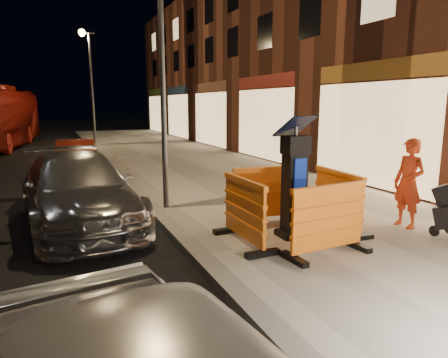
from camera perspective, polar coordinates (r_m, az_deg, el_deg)
name	(u,v)px	position (r m, az deg, el deg)	size (l,w,h in m)	color
ground_plane	(202,264)	(6.32, -3.13, -11.98)	(120.00, 120.00, 0.00)	black
sidewalk	(355,234)	(7.78, 18.25, -7.50)	(6.00, 60.00, 0.15)	#9A978C
kerb	(202,259)	(6.29, -3.14, -11.35)	(0.30, 60.00, 0.15)	slate
parking_kiosk	(294,181)	(6.92, 10.01, -0.30)	(0.62, 0.62, 1.96)	black
barrier_front	(328,220)	(6.28, 14.66, -5.72)	(1.40, 0.58, 1.10)	orange
barrier_back	(266,194)	(7.80, 6.08, -2.20)	(1.40, 0.58, 1.10)	orange
barrier_kerbside	(244,212)	(6.56, 2.91, -4.66)	(1.40, 0.58, 1.10)	orange
barrier_bldgside	(338,200)	(7.57, 15.93, -2.97)	(1.40, 0.58, 1.10)	orange
car_silver	(80,223)	(8.83, -19.89, -5.95)	(1.99, 4.90, 1.42)	#A5A5AA
car_red	(77,174)	(14.84, -20.22, 0.63)	(1.26, 3.60, 1.19)	maroon
man	(409,183)	(8.15, 24.88, -0.54)	(0.61, 0.40, 1.67)	#9E2D12
street_lamp_mid	(162,69)	(8.79, -8.80, 15.27)	(0.12, 0.12, 6.00)	#3F3F44
street_lamp_far	(92,90)	(23.59, -18.31, 11.96)	(0.12, 0.12, 6.00)	#3F3F44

